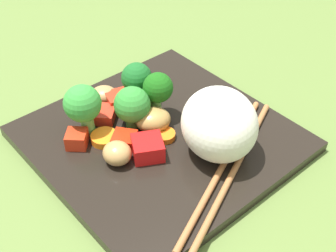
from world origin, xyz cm
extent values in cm
cube|color=#597334|center=(0.00, 0.00, -1.00)|extent=(110.00, 110.00, 2.00)
cube|color=black|center=(0.00, 0.00, 0.62)|extent=(26.10, 26.10, 1.24)
ellipsoid|color=silver|center=(5.66, 2.96, 4.85)|extent=(10.73, 10.30, 7.22)
cylinder|color=#61A042|center=(-3.05, -1.56, 2.03)|extent=(1.92, 1.90, 1.62)
sphere|color=#318833|center=(-3.15, -1.36, 4.07)|extent=(3.98, 3.98, 3.98)
cylinder|color=#66AB52|center=(-5.18, -5.85, 2.46)|extent=(2.12, 2.06, 2.55)
sphere|color=green|center=(-5.43, -5.98, 5.11)|extent=(4.00, 4.00, 4.00)
cylinder|color=#529A3E|center=(-6.01, 1.66, 2.46)|extent=(2.02, 2.35, 2.70)
sphere|color=#195F23|center=(-6.05, 1.39, 4.80)|extent=(3.52, 3.52, 3.52)
cylinder|color=#73AF52|center=(-3.07, 1.73, 2.62)|extent=(1.44, 1.47, 2.77)
sphere|color=#195B14|center=(-2.77, 1.86, 5.09)|extent=(3.34, 3.34, 3.34)
cylinder|color=orange|center=(0.66, 0.36, 1.57)|extent=(3.32, 3.32, 0.66)
cylinder|color=orange|center=(-2.95, -5.25, 1.64)|extent=(3.26, 3.26, 0.79)
cylinder|color=orange|center=(-8.59, -4.42, 1.46)|extent=(3.48, 3.48, 0.44)
cube|color=red|center=(-6.13, -3.34, 1.88)|extent=(3.79, 3.79, 1.27)
cube|color=red|center=(-7.03, -0.68, 2.07)|extent=(3.14, 3.17, 1.66)
cube|color=red|center=(-1.17, -3.89, 1.87)|extent=(3.32, 3.31, 1.26)
cube|color=red|center=(-4.18, -7.81, 2.07)|extent=(3.03, 3.03, 1.66)
cube|color=red|center=(1.65, -2.96, 2.20)|extent=(4.15, 4.15, 1.92)
ellipsoid|color=#AE8243|center=(-1.32, -0.15, 2.47)|extent=(4.76, 4.98, 2.46)
ellipsoid|color=tan|center=(-8.91, -1.37, 2.15)|extent=(4.08, 4.03, 1.82)
ellipsoid|color=tan|center=(0.54, -5.92, 2.39)|extent=(3.59, 3.46, 2.30)
cylinder|color=#A4693A|center=(8.99, 2.15, 1.56)|extent=(10.26, 20.51, 0.64)
cylinder|color=#A4693A|center=(7.88, 1.62, 1.56)|extent=(10.26, 20.51, 0.64)
camera|label=1|loc=(29.37, -22.66, 33.94)|focal=48.96mm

